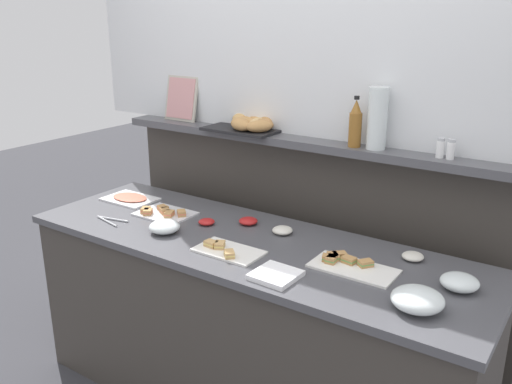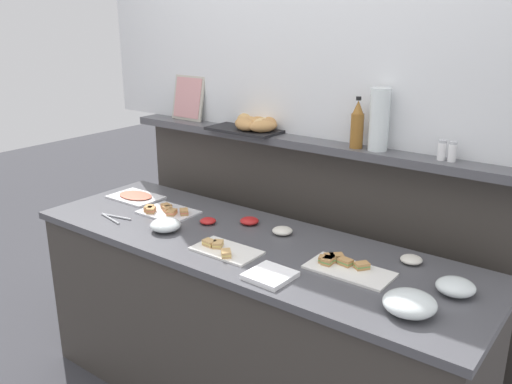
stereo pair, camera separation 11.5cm
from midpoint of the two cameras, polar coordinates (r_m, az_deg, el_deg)
ground_plane at (r=3.35m, az=4.33°, el=-15.72°), size 12.00×12.00×0.00m
buffet_counter at (r=2.68m, az=-2.05°, el=-13.84°), size 2.21×0.71×0.88m
back_ledge_unit at (r=2.97m, az=3.97°, el=-5.57°), size 2.22×0.22×1.28m
sandwich_platter_side at (r=2.25m, az=8.27°, el=-7.61°), size 0.35×0.18×0.04m
sandwich_platter_front at (r=2.84m, az=-10.79°, el=-2.18°), size 0.28×0.21×0.04m
sandwich_platter_rear at (r=2.37m, az=-4.47°, el=-6.14°), size 0.30×0.17×0.04m
cold_cuts_platter at (r=3.11m, az=-14.13°, el=-0.66°), size 0.29×0.20×0.02m
glass_bowl_large at (r=1.99m, az=14.99°, el=-10.96°), size 0.19×0.19×0.07m
glass_bowl_medium at (r=2.17m, az=19.17°, el=-9.01°), size 0.14×0.14×0.06m
glass_bowl_small at (r=2.61m, az=-10.82°, el=-3.66°), size 0.15×0.15×0.06m
condiment_bowl_dark at (r=2.67m, az=-2.06°, el=-3.07°), size 0.09×0.09×0.03m
condiment_bowl_red at (r=2.68m, az=-6.44°, el=-3.14°), size 0.08×0.08×0.03m
condiment_bowl_teal at (r=2.37m, az=14.81°, el=-6.56°), size 0.09×0.09×0.03m
condiment_bowl_cream at (r=2.55m, az=1.50°, el=-4.05°), size 0.10×0.10×0.03m
serving_tongs at (r=2.82m, az=-16.29°, el=-2.85°), size 0.18×0.08×0.01m
napkin_stack at (r=2.15m, az=0.53°, el=-8.73°), size 0.18×0.18×0.02m
vinegar_bottle_amber at (r=2.55m, az=9.12°, el=7.01°), size 0.06×0.06×0.24m
salt_shaker at (r=2.44m, az=17.53°, el=4.42°), size 0.03×0.03×0.09m
pepper_shaker at (r=2.43m, az=18.51°, el=4.26°), size 0.03×0.03×0.09m
bread_basket at (r=2.89m, az=-1.70°, el=7.14°), size 0.41×0.30×0.08m
framed_picture at (r=3.21m, az=-8.88°, el=9.69°), size 0.22×0.07×0.26m
water_carafe at (r=2.52m, az=11.35°, el=7.58°), size 0.09×0.09×0.28m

